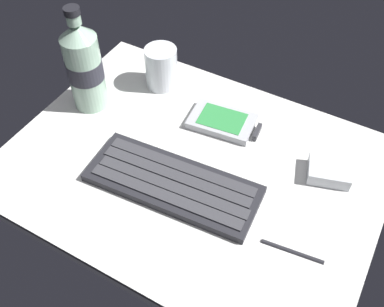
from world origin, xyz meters
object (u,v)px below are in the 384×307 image
Objects in this scene: handheld_device at (225,122)px; water_bottle at (84,66)px; juice_cup at (161,69)px; stylus_pen at (293,251)px; keyboard at (173,183)px; charger_block at (329,171)px.

handheld_device is 27.93cm from water_bottle.
water_bottle is (-9.10, -11.60, 5.10)cm from juice_cup.
water_bottle is at bearing -164.30° from handheld_device.
handheld_device reaches higher than stylus_pen.
charger_block is (21.84, 14.83, 0.39)cm from keyboard.
charger_block is 0.74× the size of stylus_pen.
juice_cup reaches higher than handheld_device.
juice_cup is at bearing 51.88° from water_bottle.
keyboard is at bearing -21.97° from water_bottle.
keyboard is 17.15cm from handheld_device.
charger_block is at bearing 83.25° from stylus_pen.
juice_cup is at bearing 125.65° from keyboard.
juice_cup is 0.89× the size of stylus_pen.
water_bottle is 2.19× the size of stylus_pen.
keyboard is at bearing -145.82° from charger_block.
charger_block is (46.36, 4.94, -7.81)cm from water_bottle.
handheld_device is 1.91× the size of charger_block.
keyboard is at bearing 168.60° from stylus_pen.
stylus_pen is at bearing -4.72° from keyboard.
handheld_device is at bearing 15.70° from water_bottle.
water_bottle reaches higher than juice_cup.
handheld_device is at bearing 130.85° from stylus_pen.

